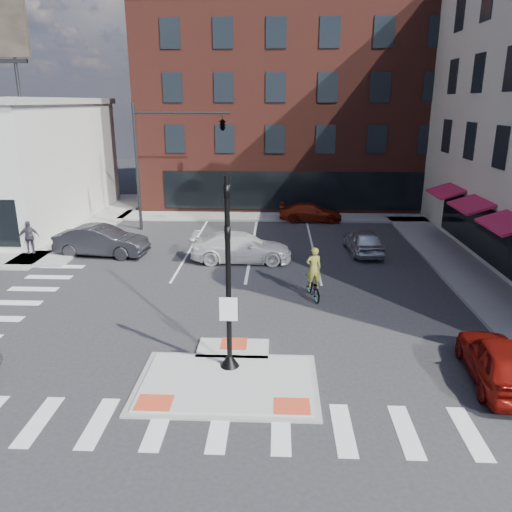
{
  "coord_description": "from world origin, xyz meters",
  "views": [
    {
      "loc": [
        1.43,
        -13.52,
        8.09
      ],
      "look_at": [
        0.58,
        6.03,
        2.0
      ],
      "focal_mm": 35.0,
      "sensor_mm": 36.0,
      "label": 1
    }
  ],
  "objects_px": {
    "white_pickup": "(241,247)",
    "pedestrian_b": "(29,237)",
    "bg_car_dark": "(102,241)",
    "bg_car_silver": "(363,241)",
    "cyclist": "(313,281)",
    "bg_car_red": "(310,212)",
    "red_sedan": "(500,361)"
  },
  "relations": [
    {
      "from": "white_pickup",
      "to": "bg_car_red",
      "type": "distance_m",
      "value": 10.3
    },
    {
      "from": "cyclist",
      "to": "pedestrian_b",
      "type": "height_order",
      "value": "cyclist"
    },
    {
      "from": "bg_car_dark",
      "to": "bg_car_silver",
      "type": "bearing_deg",
      "value": -79.13
    },
    {
      "from": "white_pickup",
      "to": "cyclist",
      "type": "relative_size",
      "value": 2.33
    },
    {
      "from": "bg_car_dark",
      "to": "bg_car_silver",
      "type": "distance_m",
      "value": 14.36
    },
    {
      "from": "bg_car_red",
      "to": "bg_car_silver",
      "type": "bearing_deg",
      "value": -160.98
    },
    {
      "from": "red_sedan",
      "to": "cyclist",
      "type": "height_order",
      "value": "cyclist"
    },
    {
      "from": "white_pickup",
      "to": "bg_car_red",
      "type": "bearing_deg",
      "value": -24.67
    },
    {
      "from": "cyclist",
      "to": "bg_car_red",
      "type": "bearing_deg",
      "value": -105.22
    },
    {
      "from": "bg_car_dark",
      "to": "cyclist",
      "type": "xyz_separation_m",
      "value": [
        11.11,
        -5.72,
        -0.06
      ]
    },
    {
      "from": "bg_car_silver",
      "to": "cyclist",
      "type": "xyz_separation_m",
      "value": [
        -3.21,
        -6.82,
        0.06
      ]
    },
    {
      "from": "bg_car_red",
      "to": "cyclist",
      "type": "xyz_separation_m",
      "value": [
        -0.76,
        -14.41,
        0.13
      ]
    },
    {
      "from": "white_pickup",
      "to": "pedestrian_b",
      "type": "relative_size",
      "value": 2.93
    },
    {
      "from": "white_pickup",
      "to": "bg_car_dark",
      "type": "relative_size",
      "value": 1.06
    },
    {
      "from": "white_pickup",
      "to": "pedestrian_b",
      "type": "distance_m",
      "value": 11.57
    },
    {
      "from": "bg_car_dark",
      "to": "bg_car_silver",
      "type": "xyz_separation_m",
      "value": [
        14.32,
        1.1,
        -0.12
      ]
    },
    {
      "from": "bg_car_silver",
      "to": "pedestrian_b",
      "type": "relative_size",
      "value": 2.28
    },
    {
      "from": "pedestrian_b",
      "to": "bg_car_dark",
      "type": "bearing_deg",
      "value": -16.15
    },
    {
      "from": "bg_car_silver",
      "to": "pedestrian_b",
      "type": "bearing_deg",
      "value": -0.24
    },
    {
      "from": "bg_car_silver",
      "to": "cyclist",
      "type": "bearing_deg",
      "value": 60.36
    },
    {
      "from": "pedestrian_b",
      "to": "bg_car_red",
      "type": "bearing_deg",
      "value": 9.92
    },
    {
      "from": "white_pickup",
      "to": "pedestrian_b",
      "type": "height_order",
      "value": "pedestrian_b"
    },
    {
      "from": "bg_car_red",
      "to": "cyclist",
      "type": "bearing_deg",
      "value": 178.08
    },
    {
      "from": "cyclist",
      "to": "white_pickup",
      "type": "bearing_deg",
      "value": -67.65
    },
    {
      "from": "bg_car_silver",
      "to": "bg_car_red",
      "type": "height_order",
      "value": "bg_car_silver"
    },
    {
      "from": "red_sedan",
      "to": "cyclist",
      "type": "distance_m",
      "value": 8.27
    },
    {
      "from": "bg_car_dark",
      "to": "bg_car_red",
      "type": "height_order",
      "value": "bg_car_dark"
    },
    {
      "from": "white_pickup",
      "to": "bg_car_silver",
      "type": "xyz_separation_m",
      "value": [
        6.65,
        1.82,
        -0.07
      ]
    },
    {
      "from": "red_sedan",
      "to": "bg_car_silver",
      "type": "xyz_separation_m",
      "value": [
        -1.89,
        13.34,
        -0.02
      ]
    },
    {
      "from": "bg_car_dark",
      "to": "bg_car_silver",
      "type": "height_order",
      "value": "bg_car_dark"
    },
    {
      "from": "bg_car_red",
      "to": "pedestrian_b",
      "type": "relative_size",
      "value": 2.42
    },
    {
      "from": "white_pickup",
      "to": "cyclist",
      "type": "xyz_separation_m",
      "value": [
        3.44,
        -5.0,
        -0.0
      ]
    }
  ]
}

